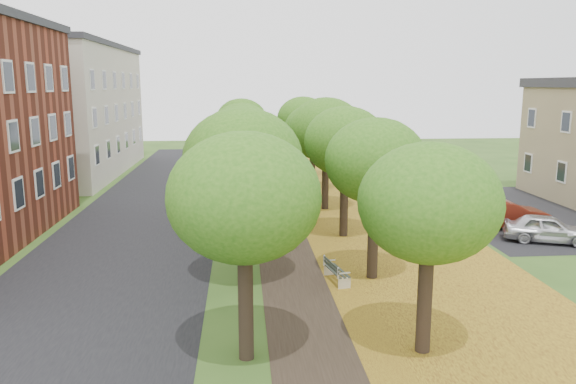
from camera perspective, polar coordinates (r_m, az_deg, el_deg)
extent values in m
plane|color=#2D4C19|center=(15.80, 4.10, -16.16)|extent=(120.00, 120.00, 0.00)
cube|color=black|center=(30.23, -14.66, -3.22)|extent=(8.00, 70.00, 0.01)
cube|color=black|center=(29.86, -0.32, -3.03)|extent=(3.20, 70.00, 0.01)
cube|color=#B49521|center=(30.64, 9.05, -2.81)|extent=(7.50, 70.00, 0.01)
cube|color=black|center=(34.55, 22.48, -1.96)|extent=(9.00, 16.00, 0.01)
cylinder|color=black|center=(14.99, -4.32, -11.17)|extent=(0.40, 0.40, 3.11)
ellipsoid|color=#285C13|center=(14.16, -4.48, -0.26)|extent=(4.10, 4.10, 3.49)
cylinder|color=black|center=(20.67, -4.48, -4.93)|extent=(0.40, 0.40, 3.11)
ellipsoid|color=#285C13|center=(20.08, -4.60, 3.03)|extent=(4.10, 4.10, 3.49)
cylinder|color=black|center=(26.50, -4.56, -1.41)|extent=(0.40, 0.40, 3.11)
ellipsoid|color=#285C13|center=(26.04, -4.66, 4.82)|extent=(4.10, 4.10, 3.49)
cylinder|color=black|center=(32.39, -4.62, 0.84)|extent=(0.40, 0.40, 3.11)
ellipsoid|color=#285C13|center=(32.01, -4.70, 5.94)|extent=(4.10, 4.10, 3.49)
cylinder|color=black|center=(38.31, -4.66, 2.39)|extent=(0.40, 0.40, 3.11)
ellipsoid|color=#285C13|center=(38.00, -4.73, 6.71)|extent=(4.10, 4.10, 3.49)
cylinder|color=black|center=(44.26, -4.69, 3.53)|extent=(0.40, 0.40, 3.11)
ellipsoid|color=#285C13|center=(43.98, -4.75, 7.27)|extent=(4.10, 4.10, 3.49)
cylinder|color=black|center=(15.75, 13.72, -10.34)|extent=(0.40, 0.40, 3.11)
ellipsoid|color=#285C13|center=(14.97, 14.21, 0.04)|extent=(4.10, 4.10, 3.49)
cylinder|color=black|center=(21.24, 8.63, -4.60)|extent=(0.40, 0.40, 3.11)
ellipsoid|color=#285C13|center=(20.66, 8.85, 3.15)|extent=(4.10, 4.10, 3.49)
cylinder|color=black|center=(26.94, 5.70, -1.23)|extent=(0.40, 0.40, 3.11)
ellipsoid|color=#285C13|center=(26.49, 5.82, 4.90)|extent=(4.10, 4.10, 3.49)
cylinder|color=black|center=(32.75, 3.81, 0.96)|extent=(0.40, 0.40, 3.11)
ellipsoid|color=#285C13|center=(32.38, 3.87, 6.01)|extent=(4.10, 4.10, 3.49)
cylinder|color=black|center=(38.62, 2.49, 2.48)|extent=(0.40, 0.40, 3.11)
ellipsoid|color=#285C13|center=(38.30, 2.52, 6.77)|extent=(4.10, 4.10, 3.49)
cylinder|color=black|center=(44.52, 1.51, 3.61)|extent=(0.40, 0.40, 3.11)
ellipsoid|color=#285C13|center=(44.25, 1.53, 7.32)|extent=(4.10, 4.10, 3.49)
cube|color=beige|center=(49.21, -22.42, 7.52)|extent=(10.00, 20.00, 10.00)
cube|color=#2D2D33|center=(49.26, -22.87, 13.55)|extent=(10.30, 20.30, 0.40)
cube|color=#2B362C|center=(20.95, 5.01, -7.98)|extent=(0.73, 1.73, 0.04)
cube|color=#2B362C|center=(20.80, 4.39, -7.39)|extent=(0.34, 1.65, 0.24)
cube|color=silver|center=(20.35, 5.75, -9.20)|extent=(0.47, 0.14, 0.42)
cube|color=silver|center=(21.70, 4.30, -7.89)|extent=(0.47, 0.14, 0.42)
cube|color=silver|center=(20.22, 5.77, -8.20)|extent=(0.42, 0.13, 0.04)
cube|color=silver|center=(21.58, 4.31, -6.94)|extent=(0.42, 0.13, 0.04)
imported|color=silver|center=(28.54, 24.84, -3.38)|extent=(4.10, 2.81, 1.30)
imported|color=maroon|center=(30.48, 21.13, -2.10)|extent=(4.43, 1.65, 1.45)
imported|color=#36363B|center=(31.48, 20.24, -1.76)|extent=(4.93, 3.45, 1.32)
imported|color=white|center=(36.59, 16.53, 0.13)|extent=(5.10, 3.70, 1.29)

